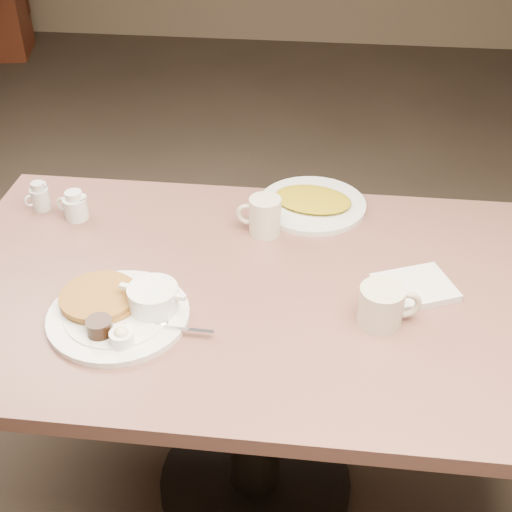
# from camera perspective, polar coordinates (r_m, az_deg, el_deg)

# --- Properties ---
(diner_table) EXTENTS (1.50, 0.90, 0.75)m
(diner_table) POSITION_cam_1_polar(r_m,az_deg,el_deg) (1.71, -0.08, -6.92)
(diner_table) COLOR #84564C
(diner_table) RESTS_ON ground
(main_plate) EXTENTS (0.40, 0.36, 0.07)m
(main_plate) POSITION_cam_1_polar(r_m,az_deg,el_deg) (1.53, -11.06, -4.28)
(main_plate) COLOR white
(main_plate) RESTS_ON diner_table
(coffee_mug_near) EXTENTS (0.15, 0.11, 0.09)m
(coffee_mug_near) POSITION_cam_1_polar(r_m,az_deg,el_deg) (1.50, 10.51, -4.02)
(coffee_mug_near) COLOR beige
(coffee_mug_near) RESTS_ON diner_table
(napkin) EXTENTS (0.21, 0.19, 0.02)m
(napkin) POSITION_cam_1_polar(r_m,az_deg,el_deg) (1.62, 13.05, -2.59)
(napkin) COLOR silver
(napkin) RESTS_ON diner_table
(coffee_mug_far) EXTENTS (0.12, 0.09, 0.10)m
(coffee_mug_far) POSITION_cam_1_polar(r_m,az_deg,el_deg) (1.76, 0.66, 3.35)
(coffee_mug_far) COLOR beige
(coffee_mug_far) RESTS_ON diner_table
(creamer_left) EXTENTS (0.07, 0.07, 0.08)m
(creamer_left) POSITION_cam_1_polar(r_m,az_deg,el_deg) (1.95, -17.53, 4.70)
(creamer_left) COLOR beige
(creamer_left) RESTS_ON diner_table
(creamer_right) EXTENTS (0.10, 0.08, 0.08)m
(creamer_right) POSITION_cam_1_polar(r_m,az_deg,el_deg) (1.88, -14.82, 4.02)
(creamer_right) COLOR silver
(creamer_right) RESTS_ON diner_table
(hash_plate) EXTENTS (0.35, 0.35, 0.04)m
(hash_plate) POSITION_cam_1_polar(r_m,az_deg,el_deg) (1.89, 4.70, 4.42)
(hash_plate) COLOR silver
(hash_plate) RESTS_ON diner_table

